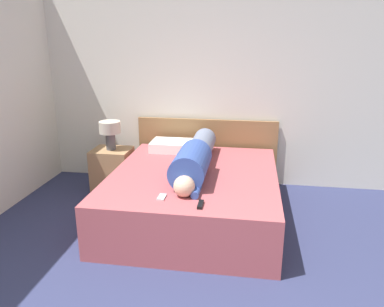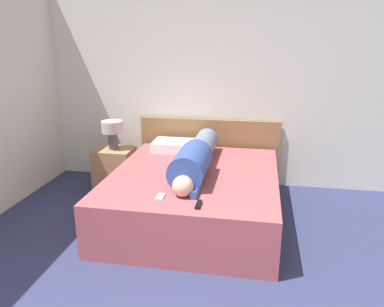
% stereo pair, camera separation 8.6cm
% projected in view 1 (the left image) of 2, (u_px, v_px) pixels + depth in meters
% --- Properties ---
extents(wall_back, '(5.84, 0.06, 2.60)m').
position_uv_depth(wall_back, '(226.00, 83.00, 4.67)').
color(wall_back, silver).
rests_on(wall_back, ground_plane).
extents(bed, '(1.69, 1.96, 0.51)m').
position_uv_depth(bed, '(194.00, 195.00, 3.94)').
color(bed, '#A84C51').
rests_on(bed, ground_plane).
extents(headboard, '(1.81, 0.04, 0.84)m').
position_uv_depth(headboard, '(207.00, 151.00, 4.90)').
color(headboard, olive).
rests_on(headboard, ground_plane).
extents(nightstand, '(0.47, 0.40, 0.53)m').
position_uv_depth(nightstand, '(113.00, 169.00, 4.69)').
color(nightstand, '#A37A51').
rests_on(nightstand, ground_plane).
extents(table_lamp, '(0.26, 0.26, 0.35)m').
position_uv_depth(table_lamp, '(110.00, 130.00, 4.54)').
color(table_lamp, '#4C4C51').
rests_on(table_lamp, nightstand).
extents(person_lying, '(0.33, 1.58, 0.33)m').
position_uv_depth(person_lying, '(195.00, 158.00, 3.85)').
color(person_lying, '#DBB293').
rests_on(person_lying, bed).
extents(pillow_near_headboard, '(0.59, 0.37, 0.12)m').
position_uv_depth(pillow_near_headboard, '(176.00, 146.00, 4.60)').
color(pillow_near_headboard, white).
rests_on(pillow_near_headboard, bed).
extents(tv_remote, '(0.04, 0.15, 0.02)m').
position_uv_depth(tv_remote, '(200.00, 204.00, 3.09)').
color(tv_remote, black).
rests_on(tv_remote, bed).
extents(cell_phone, '(0.06, 0.13, 0.01)m').
position_uv_depth(cell_phone, '(162.00, 197.00, 3.25)').
color(cell_phone, '#B2B7BC').
rests_on(cell_phone, bed).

